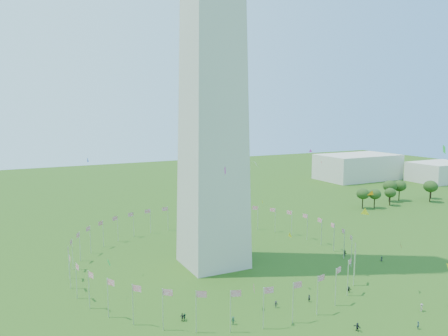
{
  "coord_description": "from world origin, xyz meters",
  "views": [
    {
      "loc": [
        -52.21,
        -62.01,
        45.36
      ],
      "look_at": [
        -3.9,
        35.0,
        30.59
      ],
      "focal_mm": 35.0,
      "sensor_mm": 36.0,
      "label": 1
    }
  ],
  "objects": [
    {
      "name": "gov_building_east_b",
      "position": [
        190.0,
        120.0,
        6.0
      ],
      "size": [
        35.0,
        25.0,
        12.0
      ],
      "primitive_type": "cube",
      "color": "beige",
      "rests_on": "ground"
    },
    {
      "name": "gov_building_east_a",
      "position": [
        150.0,
        150.0,
        8.0
      ],
      "size": [
        50.0,
        30.0,
        16.0
      ],
      "primitive_type": "cube",
      "color": "beige",
      "rests_on": "ground"
    },
    {
      "name": "tree_line_east",
      "position": [
        115.67,
        85.39,
        4.8
      ],
      "size": [
        52.87,
        16.13,
        10.44
      ],
      "color": "#2C511B",
      "rests_on": "ground"
    },
    {
      "name": "crowd",
      "position": [
        11.19,
        0.68,
        0.88
      ],
      "size": [
        82.25,
        77.38,
        1.95
      ],
      "color": "black",
      "rests_on": "ground"
    },
    {
      "name": "flag_ring",
      "position": [
        -0.0,
        50.0,
        4.5
      ],
      "size": [
        80.24,
        80.24,
        9.0
      ],
      "color": "silver",
      "rests_on": "ground"
    },
    {
      "name": "kites_aloft",
      "position": [
        17.65,
        19.3,
        19.89
      ],
      "size": [
        79.04,
        71.6,
        34.81
      ],
      "color": "orange",
      "rests_on": "ground"
    }
  ]
}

